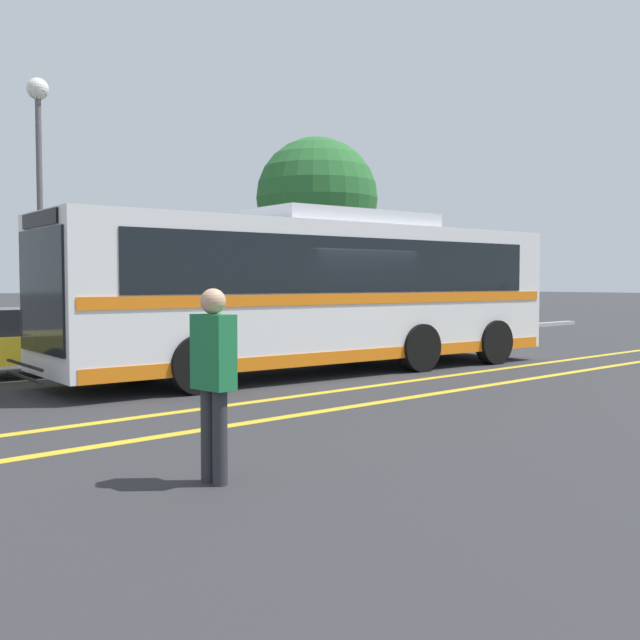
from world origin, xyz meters
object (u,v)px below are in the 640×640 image
(transit_bus, at_px, (320,289))
(tree_0, at_px, (317,199))
(pedestrian_1, at_px, (214,372))
(parked_car_1, at_px, (17,341))
(parked_car_3, at_px, (421,319))
(street_lamp, at_px, (39,157))
(parked_car_2, at_px, (271,328))

(transit_bus, xyz_separation_m, tree_0, (6.75, 7.73, 2.96))
(pedestrian_1, bearing_deg, parked_car_1, 165.07)
(parked_car_3, distance_m, street_lamp, 12.05)
(pedestrian_1, bearing_deg, street_lamp, 159.93)
(parked_car_1, relative_size, parked_car_3, 1.03)
(parked_car_1, bearing_deg, tree_0, -67.80)
(street_lamp, height_order, tree_0, tree_0)
(parked_car_3, bearing_deg, parked_car_2, -87.03)
(parked_car_2, height_order, pedestrian_1, pedestrian_1)
(transit_bus, distance_m, parked_car_3, 8.67)
(transit_bus, bearing_deg, parked_car_2, -18.69)
(pedestrian_1, bearing_deg, parked_car_3, 118.50)
(parked_car_1, distance_m, pedestrian_1, 9.41)
(parked_car_2, bearing_deg, street_lamp, -121.19)
(street_lamp, bearing_deg, pedestrian_1, -104.48)
(parked_car_1, xyz_separation_m, tree_0, (11.68, 4.18, 4.00))
(transit_bus, xyz_separation_m, parked_car_1, (-4.93, 3.55, -1.04))
(parked_car_1, bearing_deg, transit_bus, -123.28)
(pedestrian_1, height_order, street_lamp, street_lamp)
(parked_car_1, bearing_deg, parked_car_2, -86.08)
(transit_bus, xyz_separation_m, parked_car_3, (7.70, 3.85, -1.02))
(parked_car_1, height_order, pedestrian_1, pedestrian_1)
(transit_bus, distance_m, parked_car_2, 4.17)
(parked_car_1, xyz_separation_m, pedestrian_1, (-1.53, -9.28, 0.36))
(parked_car_2, xyz_separation_m, street_lamp, (-4.96, 2.51, 4.14))
(parked_car_2, xyz_separation_m, pedestrian_1, (-8.05, -9.44, 0.36))
(transit_bus, height_order, street_lamp, street_lamp)
(parked_car_3, relative_size, pedestrian_1, 2.48)
(parked_car_3, relative_size, street_lamp, 0.68)
(pedestrian_1, height_order, tree_0, tree_0)
(parked_car_2, bearing_deg, parked_car_3, 86.94)
(street_lamp, xyz_separation_m, tree_0, (10.12, 1.51, -0.13))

